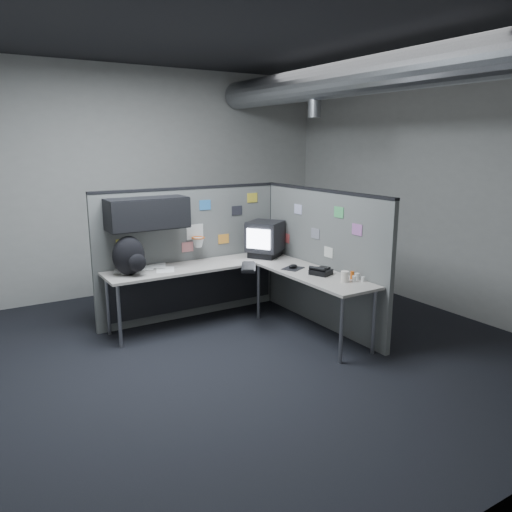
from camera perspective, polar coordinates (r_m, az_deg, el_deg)
room at (r=5.29m, az=4.71°, el=12.22°), size 5.62×5.62×3.22m
partition_back at (r=6.08m, az=-8.62°, el=1.76°), size 2.44×0.42×1.63m
partition_right at (r=5.95m, az=7.50°, el=-0.20°), size 0.07×2.23×1.63m
desk at (r=5.87m, az=-2.84°, el=-2.35°), size 2.31×2.11×0.73m
monitor at (r=6.31m, az=1.05°, el=2.01°), size 0.55×0.55×0.45m
keyboard at (r=5.75m, az=-0.86°, el=-1.26°), size 0.37×0.46×0.04m
mouse at (r=5.76m, az=4.24°, el=-1.27°), size 0.30×0.28×0.05m
phone at (r=5.53m, az=7.40°, el=-1.74°), size 0.26×0.27×0.10m
bottles at (r=5.37m, az=11.34°, el=-2.37°), size 0.13×0.18×0.08m
cup at (r=5.28m, az=10.11°, el=-2.33°), size 0.10×0.10×0.11m
papers at (r=5.86m, az=-12.64°, el=-1.43°), size 0.71×0.55×0.01m
backpack at (r=5.60m, az=-14.27°, el=-0.03°), size 0.36×0.32×0.43m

